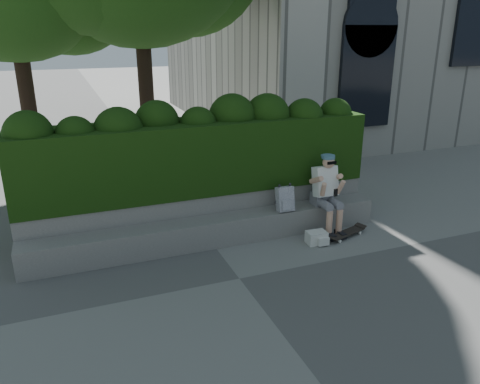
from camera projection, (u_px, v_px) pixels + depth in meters
name	position (u px, v px, depth m)	size (l,w,h in m)	color
ground	(239.00, 279.00, 6.75)	(80.00, 80.00, 0.00)	slate
bench_ledge	(212.00, 231.00, 7.77)	(6.00, 0.45, 0.45)	gray
planter_wall	(204.00, 213.00, 8.14)	(6.00, 0.50, 0.75)	gray
hedge	(198.00, 156.00, 8.02)	(6.00, 1.00, 1.20)	black
person	(327.00, 190.00, 8.15)	(0.40, 0.76, 1.38)	slate
skateboard	(346.00, 233.00, 8.09)	(0.81, 0.43, 0.08)	black
backpack_plaid	(285.00, 199.00, 7.98)	(0.29, 0.15, 0.42)	#BCBBC1
backpack_ground	(316.00, 237.00, 7.83)	(0.33, 0.23, 0.21)	silver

